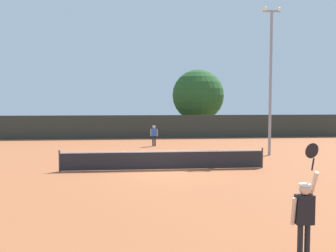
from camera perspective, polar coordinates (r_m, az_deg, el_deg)
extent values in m
plane|color=#9E5633|center=(19.36, -0.69, -6.65)|extent=(120.00, 120.00, 0.00)
cube|color=#232328|center=(19.28, -0.69, -5.26)|extent=(10.44, 0.03, 0.91)
cube|color=white|center=(19.21, -0.69, -3.92)|extent=(10.44, 0.04, 0.06)
cylinder|color=#333338|center=(19.54, -16.20, -5.11)|extent=(0.08, 0.08, 1.07)
cylinder|color=#333338|center=(20.38, 14.15, -4.72)|extent=(0.08, 0.08, 1.07)
cube|color=#2D332D|center=(35.67, -2.95, -0.11)|extent=(38.94, 0.12, 2.21)
cube|color=black|center=(8.72, 20.06, -11.85)|extent=(0.38, 0.22, 0.64)
sphere|color=beige|center=(8.62, 20.13, -9.07)|extent=(0.24, 0.24, 0.24)
cylinder|color=white|center=(8.59, 20.14, -8.40)|extent=(0.26, 0.26, 0.04)
cylinder|color=black|center=(8.92, 19.47, -16.55)|extent=(0.12, 0.12, 0.86)
cylinder|color=black|center=(8.98, 20.43, -16.42)|extent=(0.12, 0.12, 0.86)
cylinder|color=beige|center=(8.63, 18.59, -12.21)|extent=(0.09, 0.18, 0.61)
cylinder|color=beige|center=(8.78, 21.31, -8.17)|extent=(0.09, 0.33, 0.58)
cylinder|color=black|center=(8.76, 21.20, -5.47)|extent=(0.04, 0.11, 0.28)
ellipsoid|color=black|center=(8.77, 21.07, -3.54)|extent=(0.30, 0.13, 0.36)
cube|color=blue|center=(29.34, -2.15, -0.97)|extent=(0.38, 0.22, 0.59)
sphere|color=tan|center=(29.31, -2.15, -0.19)|extent=(0.22, 0.22, 0.22)
cylinder|color=white|center=(29.30, -2.15, 0.00)|extent=(0.24, 0.24, 0.04)
cylinder|color=black|center=(29.40, -2.30, -2.31)|extent=(0.12, 0.12, 0.79)
cylinder|color=black|center=(29.41, -1.99, -2.31)|extent=(0.12, 0.12, 0.79)
cylinder|color=tan|center=(29.33, -2.62, -1.03)|extent=(0.09, 0.17, 0.56)
cylinder|color=tan|center=(29.36, -1.68, -1.02)|extent=(0.09, 0.16, 0.56)
sphere|color=#CCE033|center=(20.65, -7.33, -5.93)|extent=(0.07, 0.07, 0.07)
cylinder|color=gray|center=(25.16, 15.34, 6.13)|extent=(0.18, 0.18, 9.20)
cube|color=gray|center=(25.79, 15.53, 16.51)|extent=(1.10, 0.10, 0.10)
sphere|color=#F2EDCC|center=(25.67, 14.56, 16.89)|extent=(0.28, 0.28, 0.28)
sphere|color=#F2EDCC|center=(25.98, 16.50, 16.69)|extent=(0.28, 0.28, 0.28)
cylinder|color=brown|center=(41.23, 4.58, 0.30)|extent=(0.56, 0.56, 2.06)
sphere|color=#235123|center=(41.17, 4.60, 4.68)|extent=(5.63, 5.63, 5.63)
cube|color=black|center=(43.72, -14.25, -0.17)|extent=(2.12, 4.29, 0.90)
cube|color=#2D333D|center=(43.38, -14.32, 0.82)|extent=(1.81, 2.29, 0.64)
cylinder|color=black|center=(45.25, -15.04, -0.44)|extent=(0.22, 0.60, 0.60)
cylinder|color=black|center=(45.00, -12.90, -0.42)|extent=(0.22, 0.60, 0.60)
cylinder|color=black|center=(42.50, -15.66, -0.71)|extent=(0.22, 0.60, 0.60)
cylinder|color=black|center=(42.23, -13.39, -0.70)|extent=(0.22, 0.60, 0.60)
cube|color=navy|center=(43.47, -7.57, -0.11)|extent=(2.48, 4.43, 0.90)
cube|color=#2D333D|center=(43.12, -7.59, 0.88)|extent=(2.00, 2.42, 0.64)
cylinder|color=black|center=(44.92, -8.59, -0.38)|extent=(0.22, 0.60, 0.60)
cylinder|color=black|center=(44.86, -6.42, -0.37)|extent=(0.22, 0.60, 0.60)
cylinder|color=black|center=(42.13, -8.79, -0.65)|extent=(0.22, 0.60, 0.60)
cylinder|color=black|center=(42.07, -6.48, -0.64)|extent=(0.22, 0.60, 0.60)
cube|color=black|center=(42.39, -1.07, -0.17)|extent=(2.04, 4.26, 0.90)
cube|color=#2D333D|center=(42.05, -1.04, 0.84)|extent=(1.77, 2.26, 0.64)
cylinder|color=black|center=(43.75, -2.33, -0.45)|extent=(0.22, 0.60, 0.60)
cylinder|color=black|center=(43.88, -0.11, -0.43)|extent=(0.22, 0.60, 0.60)
cylinder|color=black|center=(40.96, -2.11, -0.73)|extent=(0.22, 0.60, 0.60)
cylinder|color=black|center=(41.10, 0.26, -0.72)|extent=(0.22, 0.60, 0.60)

